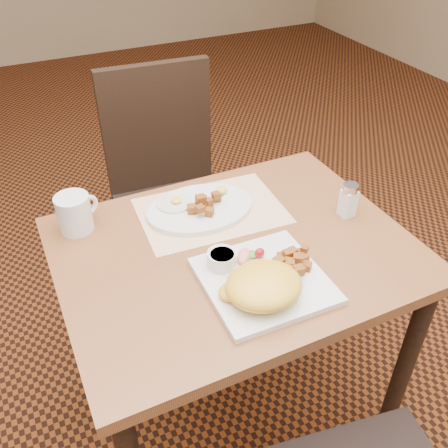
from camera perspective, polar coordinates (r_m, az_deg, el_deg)
ground at (r=1.86m, az=0.95°, el=-20.68°), size 8.00×8.00×0.00m
table at (r=1.36m, az=1.22°, el=-6.14°), size 0.90×0.70×0.75m
chair_far at (r=1.95m, az=-6.34°, el=4.68°), size 0.45×0.46×0.97m
placemat at (r=1.42m, az=-1.49°, el=1.50°), size 0.42×0.30×0.00m
plate_square at (r=1.19m, az=4.57°, el=-6.46°), size 0.29×0.29×0.02m
plate_oval at (r=1.41m, az=-2.76°, el=1.76°), size 0.31×0.23×0.02m
hollandaise_mound at (r=1.12m, az=4.46°, el=-7.09°), size 0.18×0.16×0.07m
ramekin at (r=1.20m, az=-0.28°, el=-3.98°), size 0.07×0.07×0.04m
garnish_sq at (r=1.23m, az=2.88°, el=-3.54°), size 0.08×0.07×0.03m
fried_egg at (r=1.42m, az=-5.69°, el=2.43°), size 0.10×0.10×0.02m
garnish_ov at (r=1.45m, az=-0.49°, el=3.72°), size 0.06×0.04×0.02m
salt_shaker at (r=1.42m, az=14.03°, el=2.73°), size 0.05×0.05×0.10m
coffee_mug at (r=1.38m, az=-16.66°, el=1.23°), size 0.12×0.09×0.10m
home_fries_sq at (r=1.21m, az=7.71°, el=-4.35°), size 0.12×0.10×0.04m
home_fries_ov at (r=1.39m, az=-2.24°, el=2.31°), size 0.12×0.10×0.04m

